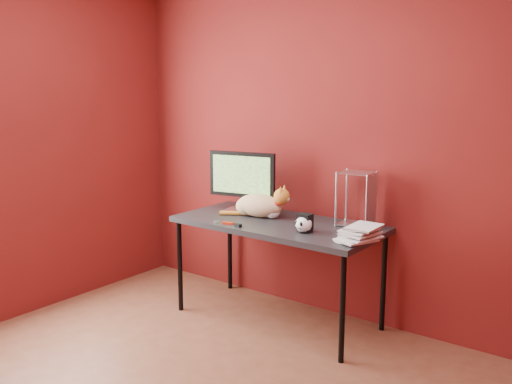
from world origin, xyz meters
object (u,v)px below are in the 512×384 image
Objects in this scene: desk at (278,228)px; speaker at (305,224)px; cat at (260,205)px; skull_mug at (304,224)px; book_stack at (353,146)px; monitor at (242,179)px.

speaker reaches higher than desk.
skull_mug is at bearing -28.99° from cat.
desk is 2.86× the size of cat.
skull_mug reaches higher than desk.
desk is 12.85× the size of skull_mug.
cat is 0.44× the size of book_stack.
monitor is at bearing 169.48° from book_stack.
desk is at bearing -25.08° from monitor.
speaker is at bearing -29.10° from monitor.
monitor is (-0.40, 0.09, 0.31)m from desk.
speaker is (0.50, -0.17, -0.03)m from cat.
cat is 4.49× the size of skull_mug.
book_stack is at bearing -22.67° from monitor.
book_stack is at bearing 2.84° from speaker.
cat is (0.21, -0.05, -0.17)m from monitor.
speaker is at bearing -175.68° from book_stack.
speaker is (-0.00, 0.02, 0.00)m from skull_mug.
cat is at bearing -25.11° from monitor.
book_stack reaches higher than monitor.
cat is at bearing 159.98° from speaker.
speaker is at bearing -26.91° from cat.
desk is 2.81× the size of monitor.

